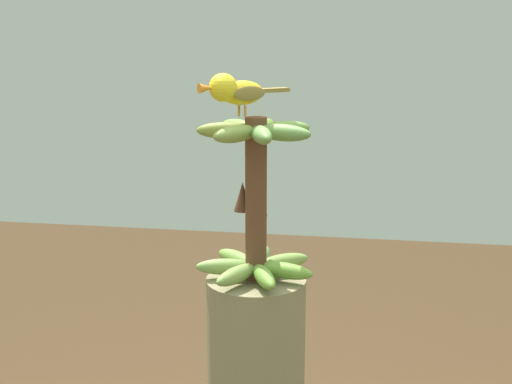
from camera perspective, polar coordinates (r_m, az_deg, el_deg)
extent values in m
cylinder|color=brown|center=(1.36, 0.00, -0.68)|extent=(0.04, 0.04, 0.33)
ellipsoid|color=#6FA33A|center=(1.38, 2.42, -6.60)|extent=(0.06, 0.12, 0.03)
ellipsoid|color=#7EA146|center=(1.43, 2.27, -5.87)|extent=(0.10, 0.12, 0.03)
ellipsoid|color=#70984C|center=(1.46, 0.49, -5.45)|extent=(0.12, 0.04, 0.03)
ellipsoid|color=#739E41|center=(1.45, -1.62, -5.62)|extent=(0.10, 0.11, 0.03)
ellipsoid|color=#7AA04B|center=(1.40, -2.60, -6.27)|extent=(0.06, 0.12, 0.03)
ellipsoid|color=#7F9C4B|center=(1.36, -1.63, -6.95)|extent=(0.12, 0.09, 0.03)
ellipsoid|color=#6B9C39|center=(1.34, 0.67, -7.11)|extent=(0.12, 0.08, 0.03)
ellipsoid|color=olive|center=(1.29, -1.68, 4.90)|extent=(0.12, 0.09, 0.03)
ellipsoid|color=#6B984B|center=(1.28, 0.46, 4.82)|extent=(0.12, 0.07, 0.03)
ellipsoid|color=#6B964A|center=(1.31, 2.23, 5.00)|extent=(0.07, 0.12, 0.03)
ellipsoid|color=#719744|center=(1.36, 2.24, 5.29)|extent=(0.09, 0.12, 0.03)
ellipsoid|color=olive|center=(1.39, 0.63, 5.47)|extent=(0.12, 0.05, 0.03)
ellipsoid|color=#719F41|center=(1.38, -1.41, 5.42)|extent=(0.11, 0.11, 0.03)
ellipsoid|color=olive|center=(1.34, -2.47, 5.17)|extent=(0.05, 0.12, 0.03)
cone|color=brown|center=(1.40, 0.15, -0.79)|extent=(0.04, 0.04, 0.06)
cone|color=#4C2D1E|center=(1.38, -1.13, -0.39)|extent=(0.04, 0.04, 0.06)
cylinder|color=#C68933|center=(1.35, -1.44, 6.86)|extent=(0.01, 0.01, 0.02)
cylinder|color=#C68933|center=(1.33, -0.91, 6.76)|extent=(0.01, 0.00, 0.02)
ellipsoid|color=yellow|center=(1.33, -1.19, 8.32)|extent=(0.09, 0.10, 0.05)
ellipsoid|color=olive|center=(1.35, -1.45, 8.38)|extent=(0.05, 0.06, 0.03)
ellipsoid|color=olive|center=(1.32, -0.57, 8.27)|extent=(0.05, 0.06, 0.03)
cube|color=olive|center=(1.37, 1.53, 8.54)|extent=(0.06, 0.06, 0.01)
sphere|color=yellow|center=(1.31, -2.78, 8.75)|extent=(0.05, 0.05, 0.05)
sphere|color=black|center=(1.29, -2.62, 8.86)|extent=(0.01, 0.01, 0.01)
cone|color=orange|center=(1.30, -4.18, 8.68)|extent=(0.03, 0.04, 0.02)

